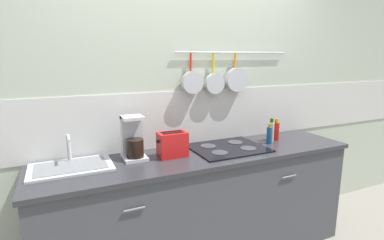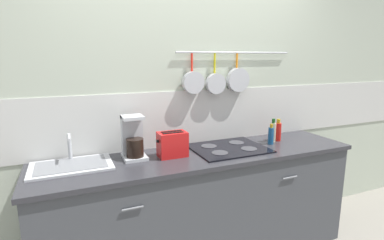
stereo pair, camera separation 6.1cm
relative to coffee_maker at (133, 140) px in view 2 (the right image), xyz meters
name	(u,v)px [view 2 (the right image)]	position (x,y,z in m)	size (l,w,h in m)	color
wall_back	(187,103)	(0.53, 0.21, 0.23)	(7.20, 0.14, 2.60)	#B2BCA8
cabinet_base	(203,208)	(0.53, -0.13, -0.61)	(2.54, 0.58, 0.88)	#3F4247
countertop	(203,156)	(0.53, -0.13, -0.15)	(2.58, 0.60, 0.03)	#2D2D33
sink_basin	(71,165)	(-0.45, -0.02, -0.12)	(0.55, 0.35, 0.21)	#B7BABF
coffee_maker	(133,140)	(0.00, 0.00, 0.00)	(0.17, 0.20, 0.33)	#B7BABF
toaster	(172,144)	(0.28, -0.09, -0.04)	(0.24, 0.14, 0.20)	red
cooktop	(229,148)	(0.78, -0.09, -0.13)	(0.61, 0.49, 0.01)	black
bottle_hot_sauce	(271,135)	(1.19, -0.12, -0.05)	(0.05, 0.05, 0.18)	navy
bottle_dish_soap	(273,132)	(1.26, -0.07, -0.04)	(0.05, 0.05, 0.21)	#BFB799
bottle_olive_oil	(278,131)	(1.32, -0.05, -0.05)	(0.06, 0.06, 0.20)	red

